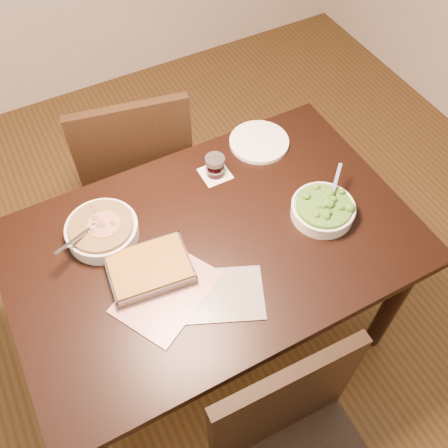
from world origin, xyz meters
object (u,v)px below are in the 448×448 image
object	(u,v)px
stew_bowl	(102,230)
chair_far	(136,166)
broccoli_bowl	(323,209)
dinner_plate	(259,142)
table	(213,256)
wine_tumbler	(215,166)
baking_dish	(150,269)

from	to	relation	value
stew_bowl	chair_far	size ratio (longest dim) A/B	0.26
broccoli_bowl	dinner_plate	xyz separation A→B (m)	(-0.02, 0.42, -0.02)
table	chair_far	bearing A→B (deg)	95.24
table	broccoli_bowl	xyz separation A→B (m)	(0.40, -0.08, 0.13)
table	broccoli_bowl	size ratio (longest dim) A/B	6.12
wine_tumbler	dinner_plate	distance (m)	0.24
stew_bowl	dinner_plate	xyz separation A→B (m)	(0.71, 0.14, -0.03)
wine_tumbler	baking_dish	bearing A→B (deg)	-143.40
table	stew_bowl	bearing A→B (deg)	148.56
baking_dish	broccoli_bowl	bearing A→B (deg)	0.92
chair_far	dinner_plate	bearing A→B (deg)	156.56
broccoli_bowl	baking_dish	distance (m)	0.64
baking_dish	wine_tumbler	distance (m)	0.49
stew_bowl	broccoli_bowl	size ratio (longest dim) A/B	1.14
baking_dish	chair_far	xyz separation A→B (m)	(0.18, 0.66, -0.22)
stew_bowl	broccoli_bowl	world-z (taller)	stew_bowl
wine_tumbler	dinner_plate	size ratio (longest dim) A/B	0.35
broccoli_bowl	stew_bowl	bearing A→B (deg)	158.98
table	baking_dish	bearing A→B (deg)	-176.19
dinner_plate	chair_far	distance (m)	0.57
wine_tumbler	broccoli_bowl	bearing A→B (deg)	-54.85
baking_dish	chair_far	world-z (taller)	chair_far
wine_tumbler	chair_far	xyz separation A→B (m)	(-0.21, 0.37, -0.24)
dinner_plate	chair_far	bearing A→B (deg)	145.56
table	wine_tumbler	xyz separation A→B (m)	(0.15, 0.27, 0.14)
chair_far	baking_dish	bearing A→B (deg)	85.49
wine_tumbler	dinner_plate	world-z (taller)	wine_tumbler
baking_dish	dinner_plate	size ratio (longest dim) A/B	1.21
baking_dish	wine_tumbler	bearing A→B (deg)	43.17
baking_dish	dinner_plate	bearing A→B (deg)	36.21
table	baking_dish	size ratio (longest dim) A/B	4.85
stew_bowl	baking_dish	size ratio (longest dim) A/B	0.91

